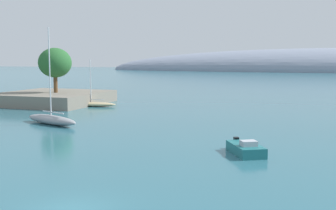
# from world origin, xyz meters

# --- Properties ---
(shore_outcrop) EXTENTS (15.55, 15.62, 1.89)m
(shore_outcrop) POSITION_xyz_m (-29.22, 40.99, 0.95)
(shore_outcrop) COLOR gray
(shore_outcrop) RESTS_ON ground
(tree_clump_shore) EXTENTS (5.29, 5.29, 7.18)m
(tree_clump_shore) POSITION_xyz_m (-28.40, 40.63, 6.67)
(tree_clump_shore) COLOR brown
(tree_clump_shore) RESTS_ON shore_outcrop
(sailboat_sand_near_shore) EXTENTS (8.01, 2.93, 7.17)m
(sailboat_sand_near_shore) POSITION_xyz_m (-21.37, 39.58, 0.40)
(sailboat_sand_near_shore) COLOR #C6B284
(sailboat_sand_near_shore) RESTS_ON water
(sailboat_grey_mid_mooring) EXTENTS (8.55, 4.47, 10.77)m
(sailboat_grey_mid_mooring) POSITION_xyz_m (-16.75, 22.56, 0.59)
(sailboat_grey_mid_mooring) COLOR gray
(sailboat_grey_mid_mooring) RESTS_ON water
(motorboat_teal_foreground) EXTENTS (3.59, 4.33, 1.18)m
(motorboat_teal_foreground) POSITION_xyz_m (6.20, 14.99, 0.44)
(motorboat_teal_foreground) COLOR #1E6B70
(motorboat_teal_foreground) RESTS_ON water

